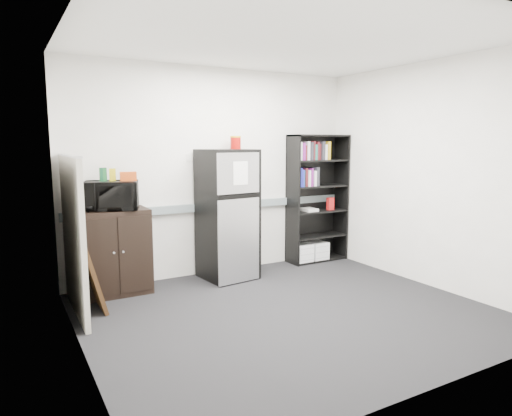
# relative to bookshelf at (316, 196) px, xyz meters

# --- Properties ---
(floor) EXTENTS (4.00, 4.00, 0.00)m
(floor) POSITION_rel_bookshelf_xyz_m (-1.51, -1.57, -0.97)
(floor) COLOR black
(floor) RESTS_ON ground
(wall_back) EXTENTS (4.00, 0.02, 2.70)m
(wall_back) POSITION_rel_bookshelf_xyz_m (-1.51, 0.18, 0.38)
(wall_back) COLOR silver
(wall_back) RESTS_ON floor
(wall_right) EXTENTS (0.02, 3.50, 2.70)m
(wall_right) POSITION_rel_bookshelf_xyz_m (0.49, -1.57, 0.38)
(wall_right) COLOR silver
(wall_right) RESTS_ON floor
(wall_left) EXTENTS (0.02, 3.50, 2.70)m
(wall_left) POSITION_rel_bookshelf_xyz_m (-3.51, -1.57, 0.38)
(wall_left) COLOR silver
(wall_left) RESTS_ON floor
(ceiling) EXTENTS (4.00, 3.50, 0.02)m
(ceiling) POSITION_rel_bookshelf_xyz_m (-1.51, -1.57, 1.73)
(ceiling) COLOR white
(ceiling) RESTS_ON wall_back
(electrical_raceway) EXTENTS (3.92, 0.05, 0.10)m
(electrical_raceway) POSITION_rel_bookshelf_xyz_m (-1.51, 0.15, -0.07)
(electrical_raceway) COLOR gray
(electrical_raceway) RESTS_ON wall_back
(wall_note) EXTENTS (0.14, 0.00, 0.10)m
(wall_note) POSITION_rel_bookshelf_xyz_m (-1.86, 0.18, 0.58)
(wall_note) COLOR white
(wall_note) RESTS_ON wall_back
(bookshelf) EXTENTS (0.90, 0.34, 1.85)m
(bookshelf) POSITION_rel_bookshelf_xyz_m (0.00, 0.00, 0.00)
(bookshelf) COLOR black
(bookshelf) RESTS_ON floor
(cubicle_partition) EXTENTS (0.06, 1.30, 1.62)m
(cubicle_partition) POSITION_rel_bookshelf_xyz_m (-3.41, -0.49, -0.16)
(cubicle_partition) COLOR #A8A495
(cubicle_partition) RESTS_ON floor
(cabinet) EXTENTS (0.79, 0.52, 0.99)m
(cabinet) POSITION_rel_bookshelf_xyz_m (-2.93, -0.07, -0.48)
(cabinet) COLOR black
(cabinet) RESTS_ON floor
(microwave) EXTENTS (0.68, 0.55, 0.32)m
(microwave) POSITION_rel_bookshelf_xyz_m (-2.93, -0.08, 0.17)
(microwave) COLOR black
(microwave) RESTS_ON cabinet
(snack_box_a) EXTENTS (0.07, 0.06, 0.15)m
(snack_box_a) POSITION_rel_bookshelf_xyz_m (-3.01, -0.05, 0.41)
(snack_box_a) COLOR #185525
(snack_box_a) RESTS_ON microwave
(snack_box_b) EXTENTS (0.07, 0.05, 0.15)m
(snack_box_b) POSITION_rel_bookshelf_xyz_m (-3.00, -0.05, 0.41)
(snack_box_b) COLOR #0D3C23
(snack_box_b) RESTS_ON microwave
(snack_box_c) EXTENTS (0.08, 0.06, 0.14)m
(snack_box_c) POSITION_rel_bookshelf_xyz_m (-2.90, -0.05, 0.41)
(snack_box_c) COLOR gold
(snack_box_c) RESTS_ON microwave
(snack_bag) EXTENTS (0.19, 0.13, 0.10)m
(snack_bag) POSITION_rel_bookshelf_xyz_m (-2.74, -0.10, 0.39)
(snack_bag) COLOR #B84212
(snack_bag) RESTS_ON microwave
(refrigerator) EXTENTS (0.69, 0.72, 1.66)m
(refrigerator) POSITION_rel_bookshelf_xyz_m (-1.51, -0.15, -0.14)
(refrigerator) COLOR black
(refrigerator) RESTS_ON floor
(coffee_can) EXTENTS (0.14, 0.14, 0.19)m
(coffee_can) POSITION_rel_bookshelf_xyz_m (-1.32, -0.02, 0.78)
(coffee_can) COLOR #9B0C07
(coffee_can) RESTS_ON refrigerator
(framed_poster) EXTENTS (0.27, 0.73, 0.91)m
(framed_poster) POSITION_rel_bookshelf_xyz_m (-3.28, -0.40, -0.51)
(framed_poster) COLOR #311E0D
(framed_poster) RESTS_ON floor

